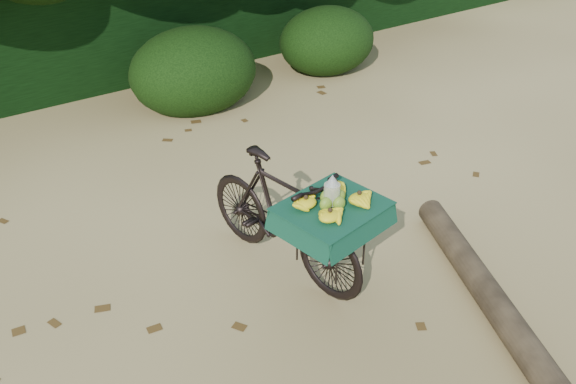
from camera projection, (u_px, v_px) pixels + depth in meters
ground at (266, 298)px, 5.59m from camera, size 80.00×80.00×0.00m
vendor_bicycle at (284, 216)px, 5.65m from camera, size 1.04×2.03×1.19m
fallen_log at (511, 327)px, 5.10m from camera, size 1.69×3.38×0.26m
hedge_backdrop at (47, 29)px, 9.51m from camera, size 26.00×1.80×1.80m
bush_clumps at (130, 90)px, 8.59m from camera, size 8.80×1.70×0.90m
leaf_litter at (231, 261)px, 6.05m from camera, size 7.00×7.30×0.01m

